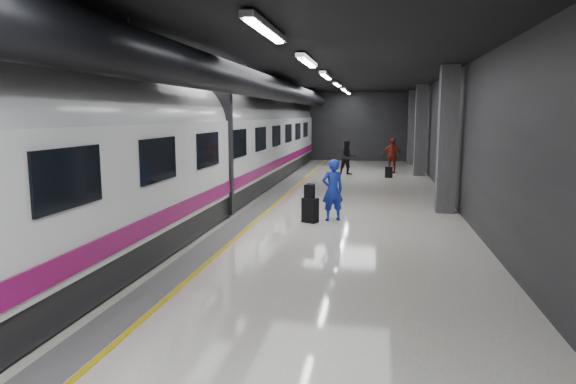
{
  "coord_description": "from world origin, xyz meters",
  "views": [
    {
      "loc": [
        2.42,
        -14.43,
        3.02
      ],
      "look_at": [
        0.34,
        -2.39,
        1.18
      ],
      "focal_mm": 32.0,
      "sensor_mm": 36.0,
      "label": 1
    }
  ],
  "objects": [
    {
      "name": "ground",
      "position": [
        0.0,
        0.0,
        0.0
      ],
      "size": [
        40.0,
        40.0,
        0.0
      ],
      "primitive_type": "plane",
      "color": "white",
      "rests_on": "ground"
    },
    {
      "name": "shoulder_bag",
      "position": [
        0.59,
        -0.27,
        0.88
      ],
      "size": [
        0.31,
        0.22,
        0.37
      ],
      "primitive_type": "cube",
      "rotation": [
        0.0,
        0.0,
        -0.27
      ],
      "color": "black",
      "rests_on": "suitcase_main"
    },
    {
      "name": "suitcase_main",
      "position": [
        0.61,
        -0.28,
        0.35
      ],
      "size": [
        0.5,
        0.42,
        0.7
      ],
      "primitive_type": "cube",
      "rotation": [
        0.0,
        0.0,
        -0.42
      ],
      "color": "black",
      "rests_on": "ground"
    },
    {
      "name": "traveler_far_b",
      "position": [
        3.21,
        12.91,
        0.91
      ],
      "size": [
        1.13,
        0.63,
        1.82
      ],
      "primitive_type": "imported",
      "rotation": [
        0.0,
        0.0,
        -0.19
      ],
      "color": "maroon",
      "rests_on": "ground"
    },
    {
      "name": "train",
      "position": [
        -3.25,
        -0.0,
        2.07
      ],
      "size": [
        3.05,
        38.0,
        4.05
      ],
      "color": "black",
      "rests_on": "ground"
    },
    {
      "name": "traveler_far_a",
      "position": [
        0.97,
        11.68,
        0.89
      ],
      "size": [
        1.05,
        0.95,
        1.78
      ],
      "primitive_type": "imported",
      "rotation": [
        0.0,
        0.0,
        0.38
      ],
      "color": "black",
      "rests_on": "ground"
    },
    {
      "name": "platform_hall",
      "position": [
        -0.29,
        0.96,
        3.54
      ],
      "size": [
        10.02,
        40.02,
        4.51
      ],
      "color": "black",
      "rests_on": "ground"
    },
    {
      "name": "traveler_main",
      "position": [
        1.2,
        0.1,
        0.89
      ],
      "size": [
        0.77,
        0.66,
        1.78
      ],
      "primitive_type": "imported",
      "rotation": [
        0.0,
        0.0,
        3.58
      ],
      "color": "blue",
      "rests_on": "ground"
    },
    {
      "name": "suitcase_far",
      "position": [
        3.03,
        10.79,
        0.27
      ],
      "size": [
        0.37,
        0.24,
        0.53
      ],
      "primitive_type": "cube",
      "rotation": [
        0.0,
        0.0,
        -0.03
      ],
      "color": "black",
      "rests_on": "ground"
    }
  ]
}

